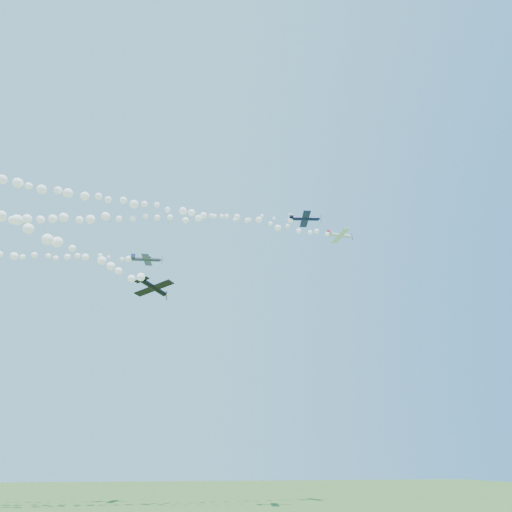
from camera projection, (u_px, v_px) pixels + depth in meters
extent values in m
plane|color=#2D511E|center=(232.00, 512.00, 70.81)|extent=(260.00, 260.00, 0.00)
cylinder|color=silver|center=(339.00, 235.00, 99.51)|extent=(5.69, 1.82, 1.05)
cone|color=silver|center=(351.00, 237.00, 100.42)|extent=(0.82, 0.86, 0.78)
cone|color=#B31429|center=(352.00, 237.00, 100.54)|extent=(0.34, 0.31, 0.28)
cube|color=black|center=(352.00, 237.00, 100.51)|extent=(0.16, 0.23, 1.78)
cube|color=silver|center=(340.00, 236.00, 99.53)|extent=(2.25, 7.04, 0.62)
cube|color=silver|center=(330.00, 234.00, 98.78)|extent=(1.09, 2.51, 0.26)
cube|color=#B31429|center=(329.00, 232.00, 99.01)|extent=(0.95, 0.26, 1.17)
sphere|color=black|center=(342.00, 234.00, 99.92)|extent=(0.79, 0.79, 0.74)
cylinder|color=#0D123A|center=(304.00, 219.00, 87.68)|extent=(5.92, 2.18, 0.89)
cone|color=#0D123A|center=(319.00, 219.00, 87.70)|extent=(0.86, 0.92, 0.79)
cone|color=silver|center=(322.00, 219.00, 87.71)|extent=(0.35, 0.34, 0.28)
cube|color=black|center=(321.00, 219.00, 87.71)|extent=(0.07, 0.27, 1.87)
cube|color=#0D123A|center=(305.00, 219.00, 87.64)|extent=(2.70, 7.39, 0.62)
cube|color=#0D123A|center=(291.00, 218.00, 87.68)|extent=(1.26, 2.65, 0.25)
cube|color=silver|center=(291.00, 216.00, 87.88)|extent=(0.93, 0.32, 1.19)
sphere|color=black|center=(308.00, 217.00, 87.83)|extent=(0.82, 0.86, 0.76)
cylinder|color=#33364B|center=(146.00, 259.00, 93.96)|extent=(6.05, 1.79, 0.91)
cone|color=#33364B|center=(161.00, 260.00, 94.30)|extent=(0.83, 0.90, 0.81)
cone|color=navy|center=(163.00, 260.00, 94.35)|extent=(0.34, 0.32, 0.28)
cube|color=black|center=(162.00, 260.00, 94.34)|extent=(0.09, 0.31, 1.90)
cube|color=#33364B|center=(147.00, 260.00, 93.94)|extent=(2.02, 7.45, 0.82)
cube|color=#33364B|center=(133.00, 259.00, 93.68)|extent=(1.03, 2.64, 0.32)
cube|color=navy|center=(133.00, 256.00, 93.87)|extent=(0.97, 0.26, 1.21)
sphere|color=black|center=(150.00, 258.00, 94.18)|extent=(0.78, 0.83, 0.79)
cylinder|color=black|center=(153.00, 287.00, 69.82)|extent=(3.82, 5.47, 1.40)
cone|color=black|center=(165.00, 295.00, 72.18)|extent=(1.07, 1.05, 0.86)
cone|color=yellow|center=(167.00, 296.00, 72.51)|extent=(0.40, 0.41, 0.31)
cube|color=black|center=(167.00, 296.00, 72.42)|extent=(0.22, 0.43, 1.86)
cube|color=black|center=(154.00, 288.00, 69.93)|extent=(6.53, 5.65, 1.27)
cube|color=black|center=(142.00, 280.00, 67.89)|extent=(2.50, 2.23, 0.51)
cube|color=yellow|center=(142.00, 277.00, 68.13)|extent=(0.71, 0.96, 1.26)
sphere|color=black|center=(156.00, 287.00, 70.65)|extent=(1.02, 1.09, 0.86)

